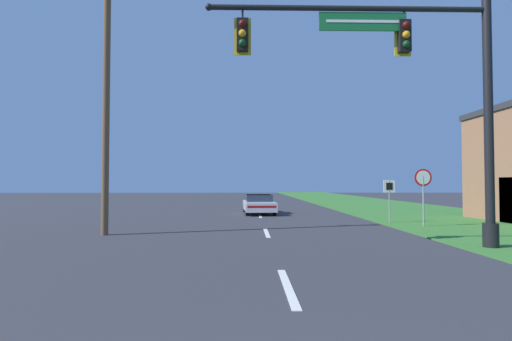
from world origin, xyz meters
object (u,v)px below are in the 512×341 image
object	(u,v)px
route_sign_post	(389,191)
utility_pole_near	(106,95)
signal_mast	(420,85)
car_ahead	(259,204)
stop_sign	(423,184)

from	to	relation	value
route_sign_post	utility_pole_near	bearing A→B (deg)	-161.34
signal_mast	route_sign_post	xyz separation A→B (m)	(1.70, 7.39, -3.30)
car_ahead	signal_mast	bearing A→B (deg)	-72.17
signal_mast	car_ahead	size ratio (longest dim) A/B	1.84
car_ahead	stop_sign	bearing A→B (deg)	-48.58
utility_pole_near	route_sign_post	bearing A→B (deg)	18.66
stop_sign	utility_pole_near	bearing A→B (deg)	-169.55
utility_pole_near	stop_sign	bearing A→B (deg)	10.45
signal_mast	stop_sign	bearing A→B (deg)	65.51
car_ahead	stop_sign	size ratio (longest dim) A/B	1.86
car_ahead	route_sign_post	size ratio (longest dim) A/B	2.30
car_ahead	utility_pole_near	xyz separation A→B (m)	(-6.00, -10.30, 4.61)
car_ahead	utility_pole_near	bearing A→B (deg)	-120.21
route_sign_post	car_ahead	bearing A→B (deg)	134.35
signal_mast	utility_pole_near	world-z (taller)	utility_pole_near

